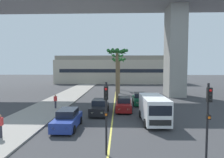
{
  "coord_description": "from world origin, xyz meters",
  "views": [
    {
      "loc": [
        0.61,
        -3.32,
        5.11
      ],
      "look_at": [
        0.0,
        14.0,
        3.96
      ],
      "focal_mm": 31.52,
      "sensor_mm": 36.0,
      "label": 1
    }
  ],
  "objects_px": {
    "delivery_van": "(154,108)",
    "pedestrian_mid_block": "(55,101)",
    "palm_tree_mid_median": "(117,58)",
    "pedestrian_far_along": "(0,126)",
    "traffic_light_median_near": "(106,109)",
    "traffic_light_right_far_corner": "(208,111)",
    "car_queue_second": "(67,120)",
    "car_queue_front": "(99,107)",
    "palm_tree_far_median": "(119,66)",
    "car_queue_fourth": "(140,99)",
    "car_queue_third": "(124,104)",
    "palm_tree_near_median": "(118,62)"
  },
  "relations": [
    {
      "from": "car_queue_second",
      "to": "delivery_van",
      "type": "distance_m",
      "value": 7.61
    },
    {
      "from": "traffic_light_median_near",
      "to": "palm_tree_mid_median",
      "type": "xyz_separation_m",
      "value": [
        0.42,
        17.19,
        3.48
      ]
    },
    {
      "from": "car_queue_third",
      "to": "delivery_van",
      "type": "xyz_separation_m",
      "value": [
        2.56,
        -4.61,
        0.57
      ]
    },
    {
      "from": "delivery_van",
      "to": "pedestrian_far_along",
      "type": "xyz_separation_m",
      "value": [
        -11.34,
        -4.54,
        -0.29
      ]
    },
    {
      "from": "car_queue_second",
      "to": "traffic_light_median_near",
      "type": "bearing_deg",
      "value": -53.94
    },
    {
      "from": "car_queue_fourth",
      "to": "traffic_light_right_far_corner",
      "type": "relative_size",
      "value": 0.98
    },
    {
      "from": "car_queue_front",
      "to": "car_queue_second",
      "type": "relative_size",
      "value": 1.0
    },
    {
      "from": "car_queue_front",
      "to": "car_queue_third",
      "type": "bearing_deg",
      "value": 32.08
    },
    {
      "from": "car_queue_second",
      "to": "traffic_light_right_far_corner",
      "type": "xyz_separation_m",
      "value": [
        8.97,
        -5.27,
        1.99
      ]
    },
    {
      "from": "palm_tree_near_median",
      "to": "palm_tree_mid_median",
      "type": "xyz_separation_m",
      "value": [
        -0.03,
        -14.42,
        0.28
      ]
    },
    {
      "from": "traffic_light_median_near",
      "to": "pedestrian_far_along",
      "type": "bearing_deg",
      "value": 164.02
    },
    {
      "from": "car_queue_fourth",
      "to": "car_queue_third",
      "type": "bearing_deg",
      "value": -120.73
    },
    {
      "from": "car_queue_second",
      "to": "traffic_light_right_far_corner",
      "type": "bearing_deg",
      "value": -30.44
    },
    {
      "from": "car_queue_second",
      "to": "palm_tree_mid_median",
      "type": "bearing_deg",
      "value": 72.42
    },
    {
      "from": "traffic_light_median_near",
      "to": "pedestrian_mid_block",
      "type": "bearing_deg",
      "value": 119.97
    },
    {
      "from": "delivery_van",
      "to": "palm_tree_near_median",
      "type": "height_order",
      "value": "palm_tree_near_median"
    },
    {
      "from": "car_queue_second",
      "to": "palm_tree_near_median",
      "type": "xyz_separation_m",
      "value": [
        3.95,
        26.81,
        5.2
      ]
    },
    {
      "from": "car_queue_third",
      "to": "pedestrian_mid_block",
      "type": "relative_size",
      "value": 2.57
    },
    {
      "from": "car_queue_front",
      "to": "delivery_van",
      "type": "distance_m",
      "value": 6.01
    },
    {
      "from": "car_queue_front",
      "to": "pedestrian_mid_block",
      "type": "relative_size",
      "value": 2.54
    },
    {
      "from": "car_queue_fourth",
      "to": "traffic_light_right_far_corner",
      "type": "xyz_separation_m",
      "value": [
        1.99,
        -15.42,
        1.99
      ]
    },
    {
      "from": "traffic_light_right_far_corner",
      "to": "traffic_light_median_near",
      "type": "bearing_deg",
      "value": 175.22
    },
    {
      "from": "car_queue_front",
      "to": "car_queue_third",
      "type": "distance_m",
      "value": 3.13
    },
    {
      "from": "car_queue_second",
      "to": "palm_tree_mid_median",
      "type": "distance_m",
      "value": 14.1
    },
    {
      "from": "car_queue_front",
      "to": "car_queue_third",
      "type": "xyz_separation_m",
      "value": [
        2.65,
        1.66,
        0.0
      ]
    },
    {
      "from": "car_queue_second",
      "to": "delivery_van",
      "type": "height_order",
      "value": "delivery_van"
    },
    {
      "from": "traffic_light_median_near",
      "to": "palm_tree_mid_median",
      "type": "relative_size",
      "value": 0.55
    },
    {
      "from": "car_queue_second",
      "to": "car_queue_fourth",
      "type": "relative_size",
      "value": 1.0
    },
    {
      "from": "palm_tree_mid_median",
      "to": "pedestrian_mid_block",
      "type": "xyz_separation_m",
      "value": [
        -7.16,
        -5.51,
        -5.2
      ]
    },
    {
      "from": "car_queue_front",
      "to": "delivery_van",
      "type": "bearing_deg",
      "value": -29.51
    },
    {
      "from": "car_queue_second",
      "to": "traffic_light_median_near",
      "type": "height_order",
      "value": "traffic_light_median_near"
    },
    {
      "from": "car_queue_third",
      "to": "pedestrian_mid_block",
      "type": "distance_m",
      "value": 8.04
    },
    {
      "from": "pedestrian_mid_block",
      "to": "car_queue_second",
      "type": "bearing_deg",
      "value": -64.79
    },
    {
      "from": "car_queue_second",
      "to": "pedestrian_mid_block",
      "type": "bearing_deg",
      "value": 115.21
    },
    {
      "from": "traffic_light_median_near",
      "to": "car_queue_fourth",
      "type": "bearing_deg",
      "value": 76.95
    },
    {
      "from": "traffic_light_median_near",
      "to": "traffic_light_right_far_corner",
      "type": "distance_m",
      "value": 5.48
    },
    {
      "from": "car_queue_third",
      "to": "pedestrian_mid_block",
      "type": "height_order",
      "value": "pedestrian_mid_block"
    },
    {
      "from": "car_queue_front",
      "to": "car_queue_fourth",
      "type": "height_order",
      "value": "same"
    },
    {
      "from": "palm_tree_near_median",
      "to": "car_queue_front",
      "type": "bearing_deg",
      "value": -94.7
    },
    {
      "from": "car_queue_fourth",
      "to": "pedestrian_mid_block",
      "type": "height_order",
      "value": "pedestrian_mid_block"
    },
    {
      "from": "palm_tree_mid_median",
      "to": "pedestrian_far_along",
      "type": "relative_size",
      "value": 4.7
    },
    {
      "from": "traffic_light_right_far_corner",
      "to": "palm_tree_near_median",
      "type": "bearing_deg",
      "value": 98.89
    },
    {
      "from": "delivery_van",
      "to": "palm_tree_far_median",
      "type": "bearing_deg",
      "value": 99.49
    },
    {
      "from": "delivery_van",
      "to": "pedestrian_mid_block",
      "type": "height_order",
      "value": "delivery_van"
    },
    {
      "from": "pedestrian_far_along",
      "to": "car_queue_fourth",
      "type": "bearing_deg",
      "value": 49.48
    },
    {
      "from": "car_queue_fourth",
      "to": "traffic_light_right_far_corner",
      "type": "distance_m",
      "value": 15.67
    },
    {
      "from": "car_queue_third",
      "to": "palm_tree_far_median",
      "type": "xyz_separation_m",
      "value": [
        -0.62,
        14.39,
        4.41
      ]
    },
    {
      "from": "palm_tree_mid_median",
      "to": "pedestrian_far_along",
      "type": "bearing_deg",
      "value": -117.71
    },
    {
      "from": "car_queue_front",
      "to": "car_queue_fourth",
      "type": "xyz_separation_m",
      "value": [
        4.83,
        5.32,
        0.0
      ]
    },
    {
      "from": "car_queue_front",
      "to": "pedestrian_far_along",
      "type": "xyz_separation_m",
      "value": [
        -6.13,
        -7.49,
        0.28
      ]
    }
  ]
}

